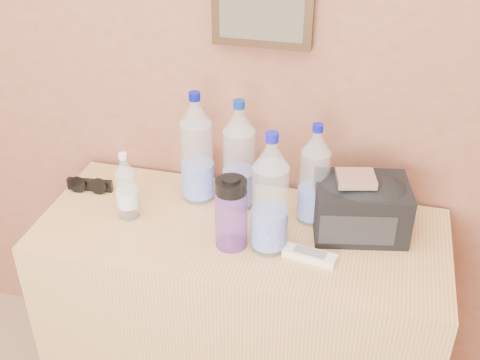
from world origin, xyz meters
name	(u,v)px	position (x,y,z in m)	size (l,w,h in m)	color
picture_frame	(262,5)	(0.21, 1.98, 1.40)	(0.30, 0.03, 0.25)	#382311
dresser	(241,321)	(0.21, 1.72, 0.39)	(1.26, 0.52, 0.78)	#A8804E
pet_large_a	(197,153)	(0.03, 1.85, 0.95)	(0.10, 0.10, 0.38)	white
pet_large_b	(239,161)	(0.17, 1.85, 0.95)	(0.10, 0.10, 0.37)	silver
pet_large_c	(314,179)	(0.41, 1.82, 0.93)	(0.09, 0.09, 0.33)	white
pet_large_d	(270,200)	(0.31, 1.65, 0.95)	(0.10, 0.10, 0.38)	silver
pet_small	(127,190)	(-0.15, 1.70, 0.88)	(0.06, 0.06, 0.23)	silver
nalgene_bottle	(231,212)	(0.20, 1.64, 0.90)	(0.09, 0.09, 0.23)	purple
sunglasses	(90,185)	(-0.34, 1.81, 0.80)	(0.15, 0.06, 0.04)	black
ac_remote	(310,255)	(0.43, 1.63, 0.79)	(0.15, 0.05, 0.02)	silver
toiletry_bag	(361,205)	(0.56, 1.80, 0.88)	(0.27, 0.20, 0.19)	black
foil_packet	(356,179)	(0.53, 1.77, 0.98)	(0.11, 0.09, 0.02)	white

